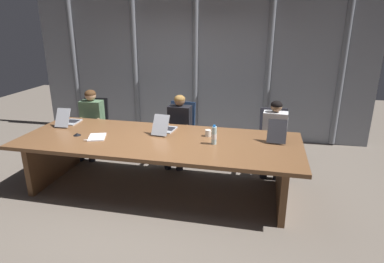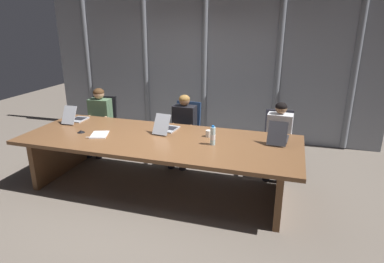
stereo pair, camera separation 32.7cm
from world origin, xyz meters
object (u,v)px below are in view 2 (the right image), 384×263
office_chair_center (278,149)px  person_center (278,135)px  office_chair_left_end (103,130)px  laptop_center (278,137)px  laptop_left_end (76,118)px  water_bottle_primary (213,136)px  conference_mic_left_side (81,131)px  office_chair_left_mid (185,138)px  coffee_mug_near (209,134)px  person_left_end (98,117)px  spiral_notepad (99,135)px  person_left_mid (183,126)px  laptop_left_mid (167,127)px

office_chair_center → person_center: person_center is taller
office_chair_left_end → office_chair_center: 3.14m
laptop_center → person_center: person_center is taller
laptop_left_end → water_bottle_primary: laptop_left_end is taller
office_chair_center → conference_mic_left_side: (-2.72, -1.22, 0.42)m
conference_mic_left_side → office_chair_left_mid: bearing=46.3°
office_chair_left_end → coffee_mug_near: office_chair_left_end is taller
person_center → coffee_mug_near: bearing=-49.3°
office_chair_left_end → person_left_end: (0.03, -0.16, 0.30)m
water_bottle_primary → conference_mic_left_side: 1.93m
conference_mic_left_side → laptop_left_end: bearing=132.0°
person_center → spiral_notepad: size_ratio=3.13×
person_left_mid → person_center: bearing=92.0°
person_left_end → coffee_mug_near: size_ratio=9.12×
laptop_center → person_left_mid: size_ratio=0.44×
laptop_center → water_bottle_primary: size_ratio=1.96×
office_chair_left_mid → person_center: size_ratio=0.86×
spiral_notepad → person_center: bearing=4.5°
laptop_left_end → person_left_end: bearing=-3.3°
water_bottle_primary → conference_mic_left_side: bearing=-177.6°
office_chair_left_mid → coffee_mug_near: 1.16m
office_chair_left_mid → office_chair_center: bearing=93.3°
laptop_left_end → office_chair_left_end: laptop_left_end is taller
laptop_center → spiral_notepad: 2.47m
person_left_mid → office_chair_center: bearing=98.2°
person_left_mid → conference_mic_left_side: person_left_mid is taller
office_chair_center → coffee_mug_near: (-0.91, -0.86, 0.45)m
coffee_mug_near → laptop_left_mid: bearing=175.0°
office_chair_left_end → laptop_left_mid: bearing=53.5°
person_center → laptop_left_mid: bearing=-64.3°
person_left_mid → laptop_center: bearing=71.2°
office_chair_center → coffee_mug_near: office_chair_center is taller
person_center → conference_mic_left_side: (-2.72, -1.06, 0.14)m
office_chair_left_mid → water_bottle_primary: size_ratio=3.75×
laptop_left_end → person_left_end: size_ratio=0.40×
office_chair_center → coffee_mug_near: bearing=-52.5°
laptop_left_mid → office_chair_left_mid: laptop_left_mid is taller
office_chair_left_mid → person_center: bearing=87.2°
person_left_end → laptop_left_mid: bearing=63.3°
laptop_left_end → office_chair_left_end: size_ratio=0.48×
person_left_mid → office_chair_left_end: bearing=-93.7°
laptop_left_mid → office_chair_left_end: (-1.58, 0.80, -0.45)m
laptop_center → water_bottle_primary: bearing=119.8°
office_chair_left_end → conference_mic_left_side: (0.42, -1.23, 0.41)m
office_chair_left_end → coffee_mug_near: 2.43m
office_chair_left_end → person_left_mid: size_ratio=0.84×
laptop_center → person_left_end: size_ratio=0.44×
office_chair_left_mid → person_left_end: size_ratio=0.84×
person_left_end → person_center: person_left_end is taller
laptop_left_end → laptop_left_mid: laptop_left_mid is taller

